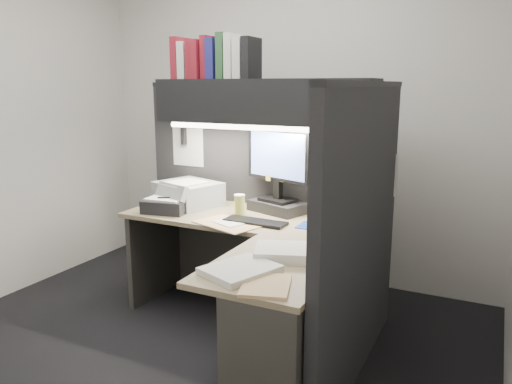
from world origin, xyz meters
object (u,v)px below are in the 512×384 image
Objects in this scene: monitor at (278,180)px; notebook_stack at (167,205)px; overhead_shelf at (263,101)px; printer at (188,194)px; coffee_cup at (240,205)px; desk at (253,294)px; telephone at (340,215)px; keyboard at (255,222)px.

notebook_stack is (-0.70, -0.34, -0.19)m from monitor.
overhead_shelf is 3.59× the size of printer.
desk is at bearing -55.57° from coffee_cup.
telephone is 1.16m from printer.
telephone is (0.48, -0.07, -0.18)m from monitor.
keyboard is at bearing -72.31° from overhead_shelf.
printer is (-0.68, -0.11, -0.15)m from monitor.
desk is 1.33m from overhead_shelf.
keyboard is at bearing -0.02° from notebook_stack.
coffee_cup is 0.49m from printer.
notebook_stack is (-0.89, 0.42, 0.33)m from desk.
coffee_cup is (-0.09, -0.18, -0.70)m from overhead_shelf.
desk is 0.77m from coffee_cup.
desk is 1.15m from printer.
overhead_shelf is at bearing -155.97° from telephone.
desk is 1.10× the size of overhead_shelf.
desk is 4.09× the size of keyboard.
telephone is at bearing 19.59° from printer.
monitor is (-0.19, 0.76, 0.52)m from desk.
notebook_stack is at bearing -178.79° from keyboard.
monitor is at bearing 103.85° from desk.
overhead_shelf is at bearing 64.14° from coffee_cup.
coffee_cup reaches higher than notebook_stack.
overhead_shelf is 0.99m from notebook_stack.
monitor is 0.32m from coffee_cup.
monitor is (0.11, 0.01, -0.54)m from overhead_shelf.
keyboard reaches higher than desk.
printer is at bearing 85.11° from notebook_stack.
overhead_shelf reaches higher than printer.
telephone is (0.29, 0.68, 0.34)m from desk.
printer reaches higher than keyboard.
notebook_stack reaches higher than desk.
overhead_shelf is at bearing -158.12° from monitor.
printer is 1.42× the size of notebook_stack.
telephone reaches higher than desk.
desk is at bearing -82.60° from telephone.
telephone reaches higher than keyboard.
coffee_cup is (-0.39, 0.57, 0.35)m from desk.
overhead_shelf is 6.06× the size of telephone.
printer is at bearing 169.92° from coffee_cup.
printer is (-0.48, 0.09, 0.02)m from coffee_cup.
printer is (-0.57, -0.10, -0.68)m from overhead_shelf.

